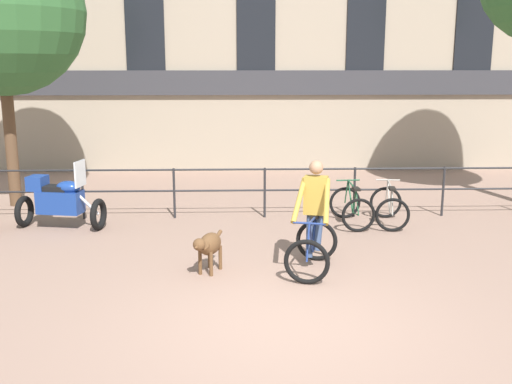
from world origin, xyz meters
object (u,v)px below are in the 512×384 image
parked_motorcycle (59,200)px  parked_bicycle_mid_left (389,207)px  parked_bicycle_near_lamp (352,207)px  cyclist_with_bike (314,222)px  dog (209,245)px

parked_motorcycle → parked_bicycle_mid_left: size_ratio=1.48×
parked_bicycle_mid_left → parked_motorcycle: bearing=7.4°
parked_motorcycle → parked_bicycle_mid_left: bearing=-78.7°
parked_bicycle_near_lamp → parked_bicycle_mid_left: size_ratio=0.98×
parked_bicycle_mid_left → parked_bicycle_near_lamp: bearing=6.8°
cyclist_with_bike → parked_bicycle_mid_left: (1.84, 2.57, -0.41)m
cyclist_with_bike → parked_bicycle_near_lamp: cyclist_with_bike is taller
dog → parked_bicycle_near_lamp: parked_bicycle_near_lamp is taller
parked_motorcycle → parked_bicycle_near_lamp: size_ratio=1.51×
cyclist_with_bike → parked_motorcycle: bearing=166.7°
dog → cyclist_with_bike: bearing=28.5°
cyclist_with_bike → parked_motorcycle: 5.26m
dog → parked_bicycle_near_lamp: (2.71, 2.70, -0.09)m
cyclist_with_bike → parked_bicycle_mid_left: bearing=69.4°
cyclist_with_bike → parked_bicycle_near_lamp: bearing=82.0°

